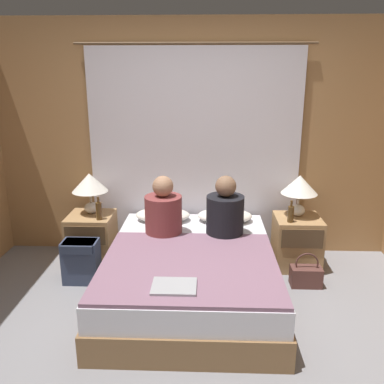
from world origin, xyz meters
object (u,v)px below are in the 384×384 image
Objects in this scene: beer_bottle_on_left_stand at (99,210)px; bed at (191,274)px; pillow_right at (225,216)px; nightstand_left at (92,239)px; laptop_on_bed at (174,286)px; backpack_on_floor at (81,259)px; handbag_on_floor at (306,275)px; person_left_in_bed at (163,212)px; beer_bottle_on_right_stand at (291,214)px; nightstand_right at (297,242)px; pillow_left at (163,215)px; lamp_right at (299,187)px; person_right_in_bed at (225,212)px; lamp_left at (90,185)px.

bed is at bearing -29.78° from beer_bottle_on_left_stand.
nightstand_left is at bearing -176.72° from pillow_right.
laptop_on_bed reaches higher than backpack_on_floor.
handbag_on_floor is (1.08, 0.24, -0.12)m from bed.
pillow_right is 0.73m from person_left_in_bed.
nightstand_left is 2.41× the size of beer_bottle_on_right_stand.
laptop_on_bed is (0.85, -1.23, -0.13)m from beer_bottle_on_left_stand.
beer_bottle_on_left_stand reaches higher than backpack_on_floor.
nightstand_right reaches higher than laptop_on_bed.
beer_bottle_on_left_stand reaches higher than pillow_left.
nightstand_right is 1.80m from laptop_on_bed.
pillow_left reaches higher than laptop_on_bed.
nightstand_left reaches higher than handbag_on_floor.
lamp_right reaches higher than nightstand_right.
person_right_in_bed is (0.58, -0.00, 0.00)m from person_left_in_bed.
pillow_right is 2.56× the size of beer_bottle_on_right_stand.
pillow_left is 1.46m from laptop_on_bed.
lamp_left is 0.75× the size of pillow_left.
beer_bottle_on_left_stand is at bearing -180.00° from beer_bottle_on_right_stand.
lamp_right is 2.27m from backpack_on_floor.
lamp_left is 0.78m from backpack_on_floor.
nightstand_left is at bearing 176.45° from beer_bottle_on_right_stand.
pillow_left is 1.55m from handbag_on_floor.
beer_bottle_on_left_stand reaches higher than nightstand_left.
backpack_on_floor is (0.01, -0.42, -0.03)m from nightstand_left.
person_left_in_bed is at bearing -171.81° from beer_bottle_on_right_stand.
handbag_on_floor is at bearing -12.69° from lamp_left.
lamp_right is 1.79× the size of beer_bottle_on_left_stand.
lamp_left is at bearing -179.32° from pillow_right.
laptop_on_bed is (0.24, -1.44, -0.02)m from pillow_left.
person_right_in_bed reaches higher than pillow_right.
lamp_right is at bearing 12.77° from backpack_on_floor.
bed is at bearing -52.78° from person_left_in_bed.
person_right_in_bed is at bearing -8.10° from beer_bottle_on_left_stand.
person_left_in_bed is at bearing -24.74° from lamp_left.
person_left_in_bed is 1.82× the size of laptop_on_bed.
handbag_on_floor is (2.03, -0.30, -0.52)m from beer_bottle_on_left_stand.
bed is 3.39× the size of pillow_left.
pillow_left is 2.38× the size of beer_bottle_on_left_stand.
lamp_right is at bearing 0.00° from lamp_left.
beer_bottle_on_left_stand is at bearing 171.90° from person_right_in_bed.
lamp_right is (2.14, 0.06, 0.57)m from nightstand_left.
person_left_in_bed reaches higher than lamp_right.
beer_bottle_on_right_stand reaches higher than nightstand_right.
lamp_left reaches higher than beer_bottle_on_right_stand.
lamp_right reaches higher than pillow_right.
bed reaches higher than handbag_on_floor.
pillow_right is (0.65, 0.00, 0.00)m from pillow_left.
bed is at bearing -148.18° from nightstand_right.
person_right_in_bed is at bearing 171.37° from handbag_on_floor.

